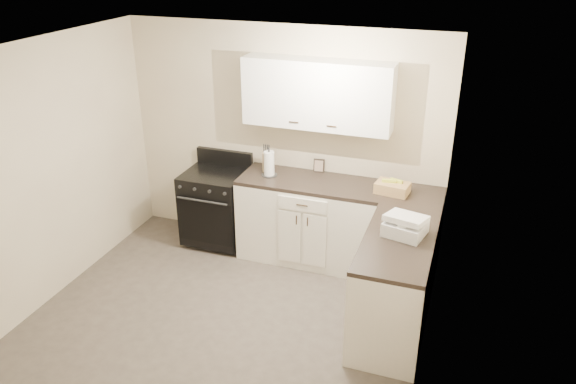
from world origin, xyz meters
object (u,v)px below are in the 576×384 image
(paper_towel, at_px, (269,164))
(wicker_basket, at_px, (392,188))
(knife_block, at_px, (267,161))
(stove, at_px, (216,207))
(countertop_grill, at_px, (405,228))

(paper_towel, relative_size, wicker_basket, 0.83)
(paper_towel, bearing_deg, knife_block, 122.40)
(knife_block, height_order, wicker_basket, knife_block)
(knife_block, bearing_deg, paper_towel, -78.88)
(knife_block, xyz_separation_m, paper_towel, (0.07, -0.12, 0.03))
(wicker_basket, bearing_deg, stove, -179.90)
(paper_towel, bearing_deg, countertop_grill, -27.78)
(stove, xyz_separation_m, countertop_grill, (2.24, -0.82, 0.54))
(knife_block, relative_size, paper_towel, 0.80)
(stove, xyz_separation_m, wicker_basket, (2.00, 0.00, 0.53))
(stove, distance_m, wicker_basket, 2.07)
(stove, xyz_separation_m, knife_block, (0.59, 0.13, 0.59))
(stove, relative_size, countertop_grill, 2.50)
(paper_towel, xyz_separation_m, wicker_basket, (1.33, -0.01, -0.08))
(stove, distance_m, knife_block, 0.84)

